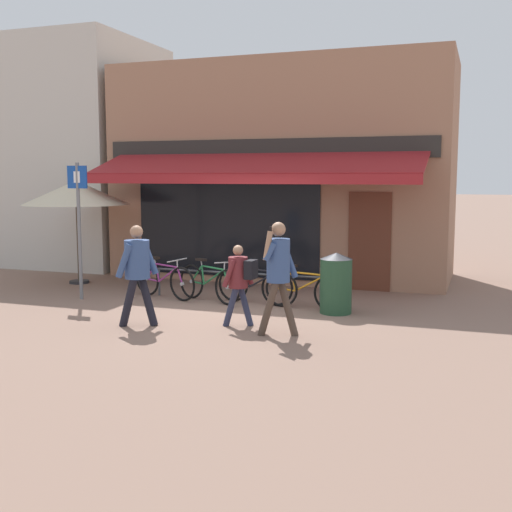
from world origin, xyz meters
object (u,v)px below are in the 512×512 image
(pedestrian_adult, at_px, (278,266))
(bicycle_green, at_px, (209,283))
(bicycle_black, at_px, (257,285))
(cafe_parasol, at_px, (76,193))
(bicycle_purple, at_px, (164,280))
(pedestrian_second_adult, at_px, (137,266))
(pedestrian_child, at_px, (240,276))
(parking_sign, at_px, (79,217))
(litter_bin, at_px, (336,283))
(bicycle_orange, at_px, (303,289))

(pedestrian_adult, bearing_deg, bicycle_green, -41.52)
(bicycle_black, xyz_separation_m, cafe_parasol, (-4.64, 0.90, 1.69))
(cafe_parasol, bearing_deg, bicycle_purple, -19.92)
(bicycle_black, bearing_deg, bicycle_purple, -167.39)
(pedestrian_adult, distance_m, pedestrian_second_adult, 2.35)
(pedestrian_child, bearing_deg, pedestrian_second_adult, 22.64)
(pedestrian_child, bearing_deg, parking_sign, -12.56)
(pedestrian_child, bearing_deg, bicycle_black, -75.49)
(pedestrian_child, distance_m, litter_bin, 1.98)
(bicycle_purple, bearing_deg, pedestrian_adult, -15.20)
(bicycle_purple, relative_size, litter_bin, 1.50)
(bicycle_orange, height_order, parking_sign, parking_sign)
(parking_sign, bearing_deg, pedestrian_second_adult, -36.24)
(bicycle_orange, relative_size, pedestrian_adult, 0.99)
(bicycle_green, height_order, bicycle_orange, bicycle_green)
(pedestrian_adult, xyz_separation_m, pedestrian_child, (-0.78, 0.39, -0.26))
(pedestrian_adult, relative_size, litter_bin, 1.62)
(bicycle_black, bearing_deg, bicycle_orange, 4.88)
(pedestrian_second_adult, bearing_deg, pedestrian_child, -158.30)
(parking_sign, bearing_deg, bicycle_orange, 7.95)
(pedestrian_adult, height_order, pedestrian_child, pedestrian_adult)
(litter_bin, bearing_deg, bicycle_black, 169.39)
(bicycle_black, relative_size, pedestrian_child, 1.28)
(pedestrian_adult, bearing_deg, bicycle_purple, -30.73)
(bicycle_green, distance_m, cafe_parasol, 4.16)
(bicycle_green, height_order, pedestrian_child, pedestrian_child)
(pedestrian_second_adult, xyz_separation_m, parking_sign, (-2.24, 1.64, 0.64))
(bicycle_purple, bearing_deg, bicycle_orange, 19.05)
(bicycle_green, height_order, pedestrian_adult, pedestrian_adult)
(bicycle_green, relative_size, pedestrian_adult, 0.91)
(litter_bin, bearing_deg, pedestrian_second_adult, -144.05)
(bicycle_purple, relative_size, pedestrian_second_adult, 0.98)
(bicycle_orange, distance_m, cafe_parasol, 5.92)
(bicycle_black, height_order, bicycle_orange, bicycle_orange)
(cafe_parasol, bearing_deg, parking_sign, -53.79)
(bicycle_orange, relative_size, pedestrian_child, 1.30)
(bicycle_black, xyz_separation_m, bicycle_orange, (0.94, -0.09, -0.00))
(litter_bin, height_order, parking_sign, parking_sign)
(pedestrian_child, relative_size, pedestrian_second_adult, 0.81)
(bicycle_orange, bearing_deg, pedestrian_adult, -76.15)
(bicycle_green, bearing_deg, litter_bin, 18.33)
(bicycle_purple, xyz_separation_m, pedestrian_adult, (3.07, -2.12, 0.71))
(bicycle_black, height_order, pedestrian_adult, pedestrian_adult)
(bicycle_purple, distance_m, pedestrian_adult, 3.80)
(pedestrian_adult, xyz_separation_m, cafe_parasol, (-5.76, 3.10, 0.97))
(bicycle_green, xyz_separation_m, bicycle_orange, (1.90, -0.01, -0.01))
(bicycle_purple, relative_size, parking_sign, 0.61)
(bicycle_black, distance_m, bicycle_orange, 0.95)
(pedestrian_adult, relative_size, pedestrian_second_adult, 1.06)
(bicycle_purple, relative_size, pedestrian_child, 1.22)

